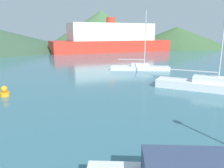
{
  "coord_description": "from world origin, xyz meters",
  "views": [
    {
      "loc": [
        -2.44,
        -1.34,
        4.81
      ],
      "look_at": [
        0.4,
        14.0,
        1.2
      ],
      "focal_mm": 35.0,
      "sensor_mm": 36.0,
      "label": 1
    }
  ],
  "objects_px": {
    "ferry_distant": "(111,39)",
    "sailboat_middle": "(209,85)",
    "buoy_marker": "(5,92)",
    "sailboat_inner": "(140,67)"
  },
  "relations": [
    {
      "from": "sailboat_inner",
      "to": "buoy_marker",
      "type": "xyz_separation_m",
      "value": [
        -14.29,
        -10.12,
        -0.04
      ]
    },
    {
      "from": "sailboat_middle",
      "to": "ferry_distant",
      "type": "relative_size",
      "value": 0.29
    },
    {
      "from": "ferry_distant",
      "to": "buoy_marker",
      "type": "relative_size",
      "value": 40.05
    },
    {
      "from": "sailboat_inner",
      "to": "sailboat_middle",
      "type": "relative_size",
      "value": 0.83
    },
    {
      "from": "sailboat_middle",
      "to": "ferry_distant",
      "type": "xyz_separation_m",
      "value": [
        -0.86,
        43.3,
        2.8
      ]
    },
    {
      "from": "ferry_distant",
      "to": "buoy_marker",
      "type": "xyz_separation_m",
      "value": [
        -16.07,
        -42.05,
        -2.93
      ]
    },
    {
      "from": "sailboat_inner",
      "to": "sailboat_middle",
      "type": "xyz_separation_m",
      "value": [
        2.64,
        -11.38,
        0.09
      ]
    },
    {
      "from": "sailboat_inner",
      "to": "sailboat_middle",
      "type": "height_order",
      "value": "sailboat_middle"
    },
    {
      "from": "sailboat_middle",
      "to": "ferry_distant",
      "type": "distance_m",
      "value": 43.4
    },
    {
      "from": "ferry_distant",
      "to": "sailboat_middle",
      "type": "bearing_deg",
      "value": -101.02
    }
  ]
}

